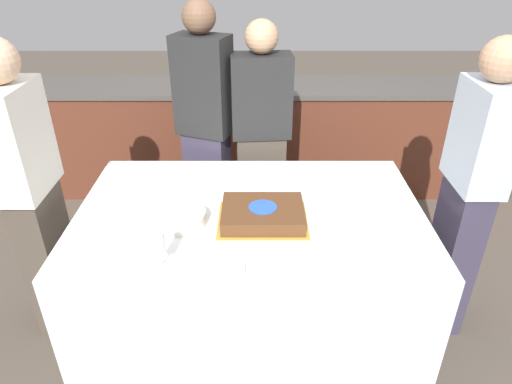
{
  "coord_description": "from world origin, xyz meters",
  "views": [
    {
      "loc": [
        0.03,
        -2.0,
        2.0
      ],
      "look_at": [
        0.03,
        0.0,
        0.85
      ],
      "focal_mm": 32.0,
      "sensor_mm": 36.0,
      "label": 1
    }
  ],
  "objects_px": {
    "person_cutting_cake": "(261,139)",
    "person_seated_right": "(468,193)",
    "person_seated_left": "(32,194)",
    "cake": "(262,214)",
    "plate_stack": "(182,218)",
    "wine_glass": "(159,244)",
    "person_standing_back": "(205,130)"
  },
  "relations": [
    {
      "from": "wine_glass",
      "to": "person_cutting_cake",
      "type": "bearing_deg",
      "value": 70.89
    },
    {
      "from": "person_seated_left",
      "to": "cake",
      "type": "bearing_deg",
      "value": -95.2
    },
    {
      "from": "person_seated_left",
      "to": "person_cutting_cake",
      "type": "bearing_deg",
      "value": -56.1
    },
    {
      "from": "person_cutting_cake",
      "to": "person_seated_left",
      "type": "relative_size",
      "value": 0.97
    },
    {
      "from": "plate_stack",
      "to": "person_seated_right",
      "type": "relative_size",
      "value": 0.14
    },
    {
      "from": "person_seated_left",
      "to": "person_seated_right",
      "type": "height_order",
      "value": "person_seated_right"
    },
    {
      "from": "person_standing_back",
      "to": "plate_stack",
      "type": "bearing_deg",
      "value": 109.27
    },
    {
      "from": "plate_stack",
      "to": "person_seated_left",
      "type": "xyz_separation_m",
      "value": [
        -0.78,
        0.14,
        0.05
      ]
    },
    {
      "from": "person_cutting_cake",
      "to": "cake",
      "type": "bearing_deg",
      "value": 85.42
    },
    {
      "from": "person_standing_back",
      "to": "person_seated_right",
      "type": "bearing_deg",
      "value": 171.71
    },
    {
      "from": "plate_stack",
      "to": "person_cutting_cake",
      "type": "height_order",
      "value": "person_cutting_cake"
    },
    {
      "from": "wine_glass",
      "to": "person_seated_right",
      "type": "height_order",
      "value": "person_seated_right"
    },
    {
      "from": "wine_glass",
      "to": "person_cutting_cake",
      "type": "xyz_separation_m",
      "value": [
        0.43,
        1.25,
        -0.06
      ]
    },
    {
      "from": "wine_glass",
      "to": "person_standing_back",
      "type": "distance_m",
      "value": 1.25
    },
    {
      "from": "person_standing_back",
      "to": "cake",
      "type": "bearing_deg",
      "value": 133.04
    },
    {
      "from": "wine_glass",
      "to": "person_cutting_cake",
      "type": "height_order",
      "value": "person_cutting_cake"
    },
    {
      "from": "wine_glass",
      "to": "person_seated_right",
      "type": "bearing_deg",
      "value": 17.44
    },
    {
      "from": "cake",
      "to": "person_seated_right",
      "type": "relative_size",
      "value": 0.27
    },
    {
      "from": "wine_glass",
      "to": "person_seated_right",
      "type": "relative_size",
      "value": 0.11
    },
    {
      "from": "plate_stack",
      "to": "wine_glass",
      "type": "relative_size",
      "value": 1.3
    },
    {
      "from": "person_cutting_cake",
      "to": "person_seated_right",
      "type": "distance_m",
      "value": 1.31
    },
    {
      "from": "person_standing_back",
      "to": "wine_glass",
      "type": "bearing_deg",
      "value": 107.69
    },
    {
      "from": "person_seated_left",
      "to": "person_standing_back",
      "type": "relative_size",
      "value": 0.97
    },
    {
      "from": "cake",
      "to": "wine_glass",
      "type": "height_order",
      "value": "wine_glass"
    },
    {
      "from": "person_seated_right",
      "to": "plate_stack",
      "type": "bearing_deg",
      "value": -84.41
    },
    {
      "from": "person_cutting_cake",
      "to": "person_seated_right",
      "type": "height_order",
      "value": "person_seated_right"
    },
    {
      "from": "cake",
      "to": "person_seated_left",
      "type": "distance_m",
      "value": 1.17
    },
    {
      "from": "cake",
      "to": "person_cutting_cake",
      "type": "height_order",
      "value": "person_cutting_cake"
    },
    {
      "from": "cake",
      "to": "person_cutting_cake",
      "type": "relative_size",
      "value": 0.28
    },
    {
      "from": "person_seated_left",
      "to": "person_seated_right",
      "type": "xyz_separation_m",
      "value": [
        2.21,
        0.0,
        0.0
      ]
    },
    {
      "from": "wine_glass",
      "to": "person_standing_back",
      "type": "xyz_separation_m",
      "value": [
        0.07,
        1.25,
        0.01
      ]
    },
    {
      "from": "cake",
      "to": "person_seated_left",
      "type": "relative_size",
      "value": 0.27
    }
  ]
}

